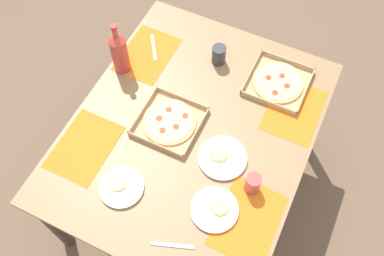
{
  "coord_description": "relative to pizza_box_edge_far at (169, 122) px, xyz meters",
  "views": [
    {
      "loc": [
        0.94,
        0.45,
        2.56
      ],
      "look_at": [
        0.0,
        0.0,
        0.74
      ],
      "focal_mm": 39.4,
      "sensor_mm": 36.0,
      "label": 1
    }
  ],
  "objects": [
    {
      "name": "pizza_box_center",
      "position": [
        -0.46,
        0.41,
        -0.0
      ],
      "size": [
        0.31,
        0.31,
        0.04
      ],
      "color": "tan",
      "rests_on": "dining_table"
    },
    {
      "name": "cup_dark",
      "position": [
        0.15,
        0.5,
        0.04
      ],
      "size": [
        0.07,
        0.07,
        0.11
      ],
      "primitive_type": "cylinder",
      "color": "#BF4742",
      "rests_on": "dining_table"
    },
    {
      "name": "cup_clear_left",
      "position": [
        -0.47,
        0.06,
        0.04
      ],
      "size": [
        0.08,
        0.08,
        0.11
      ],
      "primitive_type": "cylinder",
      "color": "#333338",
      "rests_on": "dining_table"
    },
    {
      "name": "placemat_far_right",
      "position": [
        0.3,
        0.54,
        -0.01
      ],
      "size": [
        0.36,
        0.26,
        0.0
      ],
      "primitive_type": "cube",
      "color": "orange",
      "rests_on": "dining_table"
    },
    {
      "name": "dining_table",
      "position": [
        -0.02,
        0.11,
        -0.11
      ],
      "size": [
        1.42,
        1.15,
        0.74
      ],
      "color": "#3F3328",
      "rests_on": "ground_plane"
    },
    {
      "name": "plate_far_right",
      "position": [
        0.07,
        0.32,
        -0.0
      ],
      "size": [
        0.24,
        0.24,
        0.03
      ],
      "color": "white",
      "rests_on": "dining_table"
    },
    {
      "name": "placemat_far_left",
      "position": [
        -0.34,
        0.54,
        -0.01
      ],
      "size": [
        0.36,
        0.26,
        0.0
      ],
      "primitive_type": "cube",
      "color": "orange",
      "rests_on": "dining_table"
    },
    {
      "name": "fork_by_near_left",
      "position": [
        0.54,
        0.29,
        -0.01
      ],
      "size": [
        0.08,
        0.18,
        0.0
      ],
      "primitive_type": "cube",
      "rotation": [
        0.0,
        0.0,
        1.91
      ],
      "color": "#B7B7BC",
      "rests_on": "dining_table"
    },
    {
      "name": "fork_by_far_right",
      "position": [
        -0.4,
        -0.3,
        -0.01
      ],
      "size": [
        0.17,
        0.12,
        0.0
      ],
      "primitive_type": "cube",
      "rotation": [
        0.0,
        0.0,
        3.74
      ],
      "color": "#B7B7BC",
      "rests_on": "dining_table"
    },
    {
      "name": "pizza_box_edge_far",
      "position": [
        0.0,
        0.0,
        0.0
      ],
      "size": [
        0.3,
        0.3,
        0.04
      ],
      "color": "tan",
      "rests_on": "dining_table"
    },
    {
      "name": "ground_plane",
      "position": [
        -0.02,
        0.11,
        -0.75
      ],
      "size": [
        6.0,
        6.0,
        0.0
      ],
      "primitive_type": "plane",
      "color": "brown"
    },
    {
      "name": "soda_bottle",
      "position": [
        -0.2,
        -0.39,
        0.12
      ],
      "size": [
        0.09,
        0.09,
        0.32
      ],
      "color": "#B2382D",
      "rests_on": "dining_table"
    },
    {
      "name": "plate_middle",
      "position": [
        0.4,
        -0.04,
        -0.0
      ],
      "size": [
        0.21,
        0.21,
        0.03
      ],
      "color": "white",
      "rests_on": "dining_table"
    },
    {
      "name": "placemat_near_right",
      "position": [
        0.3,
        -0.31,
        -0.01
      ],
      "size": [
        0.36,
        0.26,
        0.0
      ],
      "primitive_type": "cube",
      "color": "orange",
      "rests_on": "dining_table"
    },
    {
      "name": "plate_near_right",
      "position": [
        0.32,
        0.39,
        -0.0
      ],
      "size": [
        0.22,
        0.22,
        0.03
      ],
      "color": "white",
      "rests_on": "dining_table"
    },
    {
      "name": "placemat_near_left",
      "position": [
        -0.34,
        -0.31,
        -0.01
      ],
      "size": [
        0.36,
        0.26,
        0.0
      ],
      "primitive_type": "cube",
      "color": "orange",
      "rests_on": "dining_table"
    }
  ]
}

